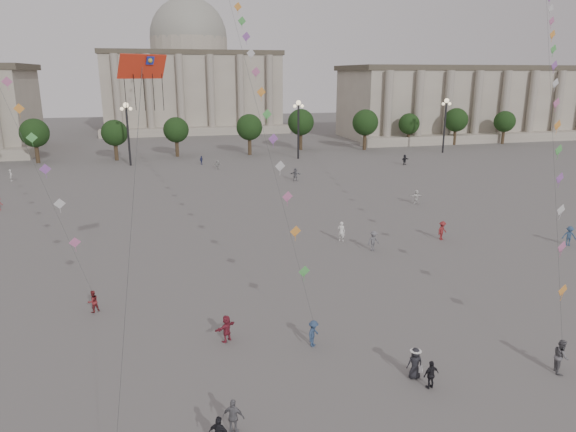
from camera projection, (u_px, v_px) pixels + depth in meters
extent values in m
plane|color=#5A5754|center=(375.00, 378.00, 26.67)|extent=(360.00, 360.00, 0.00)
cube|color=gray|center=(499.00, 103.00, 131.00)|extent=(80.00, 22.00, 16.00)
cube|color=#4B4437|center=(503.00, 68.00, 128.69)|extent=(81.60, 22.44, 1.20)
cube|color=gray|center=(530.00, 137.00, 120.73)|extent=(84.00, 4.00, 2.00)
cube|color=gray|center=(192.00, 93.00, 145.41)|extent=(46.00, 30.00, 20.00)
cube|color=#4B4437|center=(190.00, 54.00, 142.57)|extent=(46.92, 30.60, 1.20)
cube|color=gray|center=(198.00, 131.00, 131.94)|extent=(48.30, 4.00, 2.00)
cylinder|color=gray|center=(189.00, 47.00, 142.06)|extent=(21.00, 21.00, 5.00)
sphere|color=gray|center=(189.00, 37.00, 141.39)|extent=(21.00, 21.00, 21.00)
cylinder|color=#322719|center=(45.00, 152.00, 91.95)|extent=(0.70, 0.70, 3.52)
sphere|color=black|center=(42.00, 131.00, 90.96)|extent=(5.12, 5.12, 5.12)
cylinder|color=#322719|center=(115.00, 149.00, 94.79)|extent=(0.70, 0.70, 3.52)
sphere|color=black|center=(113.00, 129.00, 93.80)|extent=(5.12, 5.12, 5.12)
cylinder|color=#322719|center=(181.00, 147.00, 97.63)|extent=(0.70, 0.70, 3.52)
sphere|color=black|center=(180.00, 128.00, 96.64)|extent=(5.12, 5.12, 5.12)
cylinder|color=#322719|center=(243.00, 145.00, 100.47)|extent=(0.70, 0.70, 3.52)
sphere|color=black|center=(243.00, 126.00, 99.48)|extent=(5.12, 5.12, 5.12)
cylinder|color=#322719|center=(302.00, 143.00, 103.30)|extent=(0.70, 0.70, 3.52)
sphere|color=black|center=(302.00, 125.00, 102.32)|extent=(5.12, 5.12, 5.12)
cylinder|color=#322719|center=(358.00, 141.00, 106.14)|extent=(0.70, 0.70, 3.52)
sphere|color=black|center=(359.00, 123.00, 105.16)|extent=(5.12, 5.12, 5.12)
cylinder|color=#322719|center=(411.00, 140.00, 108.98)|extent=(0.70, 0.70, 3.52)
sphere|color=black|center=(412.00, 122.00, 108.00)|extent=(5.12, 5.12, 5.12)
cylinder|color=#322719|center=(461.00, 138.00, 111.82)|extent=(0.70, 0.70, 3.52)
sphere|color=black|center=(462.00, 121.00, 110.84)|extent=(5.12, 5.12, 5.12)
cylinder|color=#322719|center=(509.00, 136.00, 114.66)|extent=(0.70, 0.70, 3.52)
sphere|color=black|center=(510.00, 120.00, 113.67)|extent=(5.12, 5.12, 5.12)
cylinder|color=#262628|center=(128.00, 136.00, 87.16)|extent=(0.36, 0.36, 10.00)
sphere|color=#FFE5B2|center=(126.00, 105.00, 85.77)|extent=(0.90, 0.90, 0.90)
sphere|color=#FFE5B2|center=(122.00, 109.00, 85.76)|extent=(0.60, 0.60, 0.60)
sphere|color=#FFE5B2|center=(130.00, 109.00, 86.09)|extent=(0.60, 0.60, 0.60)
cylinder|color=#262628|center=(298.00, 132.00, 94.26)|extent=(0.36, 0.36, 10.00)
sphere|color=#FFE5B2|center=(299.00, 103.00, 92.86)|extent=(0.90, 0.90, 0.90)
sphere|color=#FFE5B2|center=(295.00, 106.00, 92.86)|extent=(0.60, 0.60, 0.60)
sphere|color=#FFE5B2|center=(302.00, 106.00, 93.19)|extent=(0.60, 0.60, 0.60)
cylinder|color=#262628|center=(445.00, 128.00, 101.35)|extent=(0.36, 0.36, 10.00)
sphere|color=#FFE5B2|center=(447.00, 101.00, 99.96)|extent=(0.90, 0.90, 0.90)
sphere|color=#FFE5B2|center=(443.00, 104.00, 99.96)|extent=(0.60, 0.60, 0.60)
sphere|color=#FFE5B2|center=(450.00, 104.00, 100.29)|extent=(0.60, 0.60, 0.60)
imported|color=navy|center=(201.00, 160.00, 89.25)|extent=(0.86, 0.91, 1.51)
imported|color=beige|center=(218.00, 165.00, 84.91)|extent=(1.45, 0.95, 1.49)
imported|color=#5E5D62|center=(373.00, 241.00, 45.61)|extent=(1.31, 0.94, 1.83)
imported|color=white|center=(416.00, 197.00, 62.13)|extent=(1.63, 0.58, 1.74)
imported|color=maroon|center=(442.00, 231.00, 48.68)|extent=(1.34, 1.11, 1.81)
imported|color=black|center=(405.00, 160.00, 88.91)|extent=(1.72, 1.13, 1.77)
imported|color=silver|center=(11.00, 175.00, 75.39)|extent=(0.45, 0.65, 1.73)
imported|color=slate|center=(295.00, 174.00, 75.59)|extent=(1.76, 1.44, 1.89)
imported|color=white|center=(341.00, 231.00, 48.18)|extent=(0.84, 0.78, 1.94)
imported|color=#304A6C|center=(569.00, 236.00, 47.01)|extent=(1.37, 1.20, 1.84)
imported|color=maroon|center=(227.00, 328.00, 30.16)|extent=(1.51, 1.29, 1.63)
imported|color=slate|center=(234.00, 417.00, 22.36)|extent=(1.06, 0.79, 1.67)
imported|color=black|center=(431.00, 375.00, 25.63)|extent=(0.93, 0.51, 1.51)
imported|color=maroon|center=(93.00, 301.00, 33.88)|extent=(0.92, 0.88, 1.50)
imported|color=navy|center=(313.00, 333.00, 29.61)|extent=(1.13, 1.16, 1.59)
imported|color=#57565B|center=(561.00, 356.00, 26.98)|extent=(1.04, 1.13, 1.86)
imported|color=black|center=(415.00, 363.00, 26.47)|extent=(0.85, 0.57, 1.69)
cone|color=white|center=(416.00, 350.00, 26.26)|extent=(0.52, 0.52, 0.14)
cylinder|color=white|center=(416.00, 351.00, 26.28)|extent=(0.60, 0.60, 0.02)
cube|color=white|center=(420.00, 369.00, 26.47)|extent=(0.22, 0.10, 0.35)
cube|color=red|center=(142.00, 66.00, 22.23)|extent=(2.16, 1.57, 1.02)
cube|color=#167C32|center=(133.00, 60.00, 22.04)|extent=(0.40, 0.35, 0.34)
cube|color=#1E30A2|center=(150.00, 60.00, 22.20)|extent=(0.40, 0.35, 0.34)
sphere|color=gold|center=(133.00, 60.00, 22.00)|extent=(0.20, 0.20, 0.20)
sphere|color=gold|center=(150.00, 60.00, 22.17)|extent=(0.20, 0.20, 0.20)
cylinder|color=#3F3F3F|center=(129.00, 257.00, 19.34)|extent=(0.02, 0.02, 17.12)
cube|color=#C6699A|center=(75.00, 242.00, 34.32)|extent=(0.76, 0.25, 0.76)
cube|color=silver|center=(60.00, 204.00, 35.10)|extent=(0.76, 0.25, 0.76)
cube|color=#9B5AB4|center=(45.00, 169.00, 35.93)|extent=(0.76, 0.25, 0.76)
cube|color=#53B454|center=(32.00, 138.00, 36.79)|extent=(0.76, 0.25, 0.76)
cube|color=#F99D3A|center=(19.00, 109.00, 37.67)|extent=(0.76, 0.25, 0.76)
cube|color=#C6699A|center=(7.00, 82.00, 38.57)|extent=(0.76, 0.25, 0.76)
cube|color=#53B454|center=(304.00, 271.00, 30.64)|extent=(0.76, 0.25, 0.76)
cube|color=#F99D3A|center=(295.00, 231.00, 32.00)|extent=(0.76, 0.25, 0.76)
cube|color=#C6699A|center=(287.00, 197.00, 33.39)|extent=(0.76, 0.25, 0.76)
cube|color=silver|center=(280.00, 166.00, 34.80)|extent=(0.76, 0.25, 0.76)
cube|color=#9B5AB4|center=(273.00, 139.00, 36.23)|extent=(0.76, 0.25, 0.76)
cube|color=#53B454|center=(267.00, 114.00, 37.68)|extent=(0.76, 0.25, 0.76)
cube|color=#F99D3A|center=(261.00, 92.00, 39.13)|extent=(0.76, 0.25, 0.76)
cube|color=#C6699A|center=(256.00, 72.00, 40.60)|extent=(0.76, 0.25, 0.76)
cube|color=silver|center=(251.00, 53.00, 42.07)|extent=(0.76, 0.25, 0.76)
cube|color=#9B5AB4|center=(246.00, 36.00, 43.55)|extent=(0.76, 0.25, 0.76)
cube|color=#53B454|center=(242.00, 21.00, 45.03)|extent=(0.76, 0.25, 0.76)
cube|color=#F99D3A|center=(238.00, 7.00, 46.52)|extent=(0.76, 0.25, 0.76)
cylinder|color=#3F3F3F|center=(548.00, 25.00, 50.13)|extent=(0.02, 0.02, 72.58)
cube|color=#F99D3A|center=(563.00, 290.00, 28.33)|extent=(0.76, 0.25, 0.76)
cube|color=#C6699A|center=(562.00, 247.00, 29.94)|extent=(0.76, 0.25, 0.76)
cube|color=silver|center=(561.00, 210.00, 31.58)|extent=(0.76, 0.25, 0.76)
cube|color=#9B5AB4|center=(560.00, 178.00, 33.25)|extent=(0.76, 0.25, 0.76)
cube|color=#53B454|center=(559.00, 150.00, 34.94)|extent=(0.76, 0.25, 0.76)
cube|color=#F99D3A|center=(558.00, 125.00, 36.63)|extent=(0.76, 0.25, 0.76)
cube|color=#C6699A|center=(557.00, 103.00, 38.34)|extent=(0.76, 0.25, 0.76)
cube|color=silver|center=(555.00, 83.00, 40.06)|extent=(0.76, 0.25, 0.76)
cube|color=#9B5AB4|center=(554.00, 65.00, 41.78)|extent=(0.76, 0.25, 0.76)
cube|color=#53B454|center=(554.00, 49.00, 43.51)|extent=(0.76, 0.25, 0.76)
cube|color=#F99D3A|center=(553.00, 34.00, 45.24)|extent=(0.76, 0.25, 0.76)
cube|color=#C6699A|center=(552.00, 21.00, 46.98)|extent=(0.76, 0.25, 0.76)
cube|color=silver|center=(551.00, 9.00, 48.72)|extent=(0.76, 0.25, 0.76)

